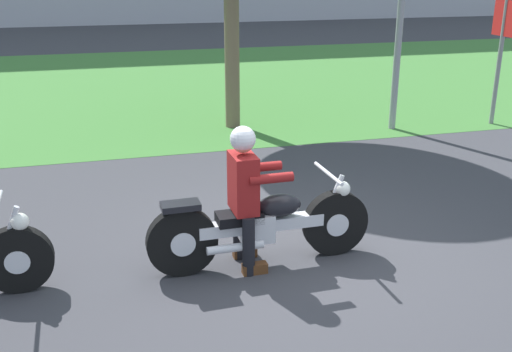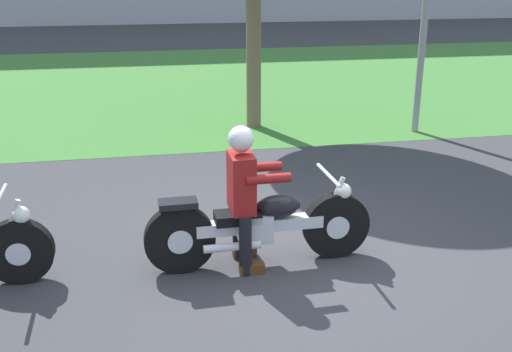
{
  "view_description": "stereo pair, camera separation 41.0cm",
  "coord_description": "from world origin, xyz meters",
  "views": [
    {
      "loc": [
        -1.91,
        -5.22,
        2.81
      ],
      "look_at": [
        -0.46,
        0.1,
        0.85
      ],
      "focal_mm": 42.05,
      "sensor_mm": 36.0,
      "label": 1
    },
    {
      "loc": [
        -1.51,
        -5.32,
        2.81
      ],
      "look_at": [
        -0.46,
        0.1,
        0.85
      ],
      "focal_mm": 42.05,
      "sensor_mm": 36.0,
      "label": 2
    }
  ],
  "objects": [
    {
      "name": "motorcycle_lead",
      "position": [
        -0.45,
        -0.1,
        0.41
      ],
      "size": [
        2.24,
        0.66,
        0.9
      ],
      "rotation": [
        0.0,
        0.0,
        0.02
      ],
      "color": "black",
      "rests_on": "ground"
    },
    {
      "name": "ground",
      "position": [
        0.0,
        0.0,
        0.0
      ],
      "size": [
        120.0,
        120.0,
        0.0
      ],
      "primitive_type": "plane",
      "color": "#38383D"
    },
    {
      "name": "rider_lead",
      "position": [
        -0.62,
        -0.1,
        0.83
      ],
      "size": [
        0.55,
        0.48,
        1.42
      ],
      "rotation": [
        0.0,
        0.0,
        0.02
      ],
      "color": "black",
      "rests_on": "ground"
    },
    {
      "name": "grass_verge",
      "position": [
        0.0,
        9.7,
        0.0
      ],
      "size": [
        60.0,
        12.0,
        0.01
      ],
      "primitive_type": "cube",
      "color": "#3D7533",
      "rests_on": "ground"
    }
  ]
}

